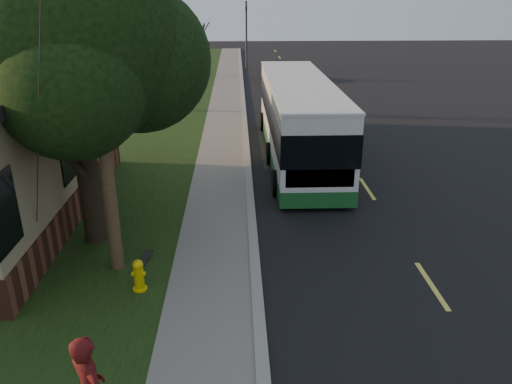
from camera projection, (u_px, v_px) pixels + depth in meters
The scene contains 14 objects.
ground at pixel (257, 289), 11.23m from camera, with size 120.00×120.00×0.00m, color black.
road at pixel (343, 153), 20.64m from camera, with size 8.00×80.00×0.01m, color black.
curb at pixel (247, 153), 20.47m from camera, with size 0.25×80.00×0.12m, color gray.
sidewalk at pixel (223, 154), 20.45m from camera, with size 2.00×80.00×0.08m, color slate.
grass_verge at pixel (137, 155), 20.32m from camera, with size 5.00×80.00×0.07m, color black.
fire_hydrant at pixel (139, 275), 10.98m from camera, with size 0.32×0.32×0.74m.
utility_pole at pixel (95, 75), 10.30m from camera, with size 2.86×3.21×9.07m.
leafy_tree at pixel (73, 41), 11.60m from camera, with size 6.30×6.00×7.80m.
bare_tree_near at pixel (179, 72), 26.98m from camera, with size 1.38×1.21×4.31m.
bare_tree_far at pixel (202, 51), 38.17m from camera, with size 1.38×1.21×4.03m.
traffic_signal at pixel (246, 31), 41.56m from camera, with size 0.18×0.22×5.50m.
transit_bus at pixel (298, 117), 19.65m from camera, with size 2.60×11.27×3.05m.
skateboard_main at pixel (146, 257), 12.33m from camera, with size 0.28×0.76×0.07m.
distant_car at pixel (277, 71), 37.09m from camera, with size 1.64×4.09×1.39m, color black.
Camera 1 is at (-0.39, -9.58, 6.24)m, focal length 35.00 mm.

